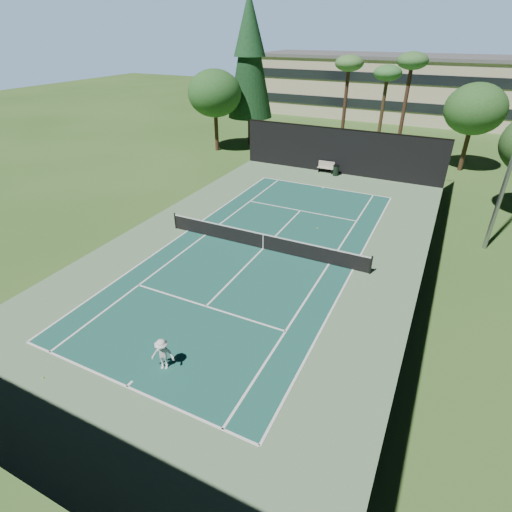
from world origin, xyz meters
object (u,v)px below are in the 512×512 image
Objects in this scene: player at (163,354)px; tennis_ball_c at (317,228)px; tennis_net at (263,241)px; park_bench at (326,167)px; tennis_ball_b at (218,224)px; tennis_ball_d at (201,213)px; trash_bin at (336,170)px; tennis_ball_a at (43,378)px.

tennis_ball_c is at bearing 63.46° from player.
park_bench is (-1.05, 15.75, -0.01)m from tennis_net.
tennis_ball_b is 2.36m from tennis_ball_d.
trash_bin is at bearing 100.34° from tennis_ball_c.
player is 21.47× the size of tennis_ball_a.
tennis_net is 206.40× the size of tennis_ball_d.
tennis_ball_b is at bearing 90.54° from player.
tennis_ball_a is 28.79m from park_bench.
park_bench reaches higher than tennis_ball_c.
tennis_ball_d is at bearing 151.20° from tennis_ball_b.
tennis_ball_b is (-1.03, 14.69, 0.00)m from tennis_ball_a.
park_bench is at bearing 156.92° from trash_bin.
tennis_net is 9.13× the size of player.
park_bench reaches higher than trash_bin.
tennis_net is 13.65× the size of trash_bin.
tennis_ball_b reaches higher than tennis_ball_d.
tennis_ball_b reaches higher than tennis_ball_a.
trash_bin is (-2.04, 11.18, 0.44)m from tennis_ball_c.
player is 4.61m from tennis_ball_a.
tennis_net is 15.30m from trash_bin.
player is 20.19× the size of tennis_ball_b.
tennis_ball_a is 17.85m from tennis_ball_c.
tennis_net reaches higher than tennis_ball_d.
player is 22.61× the size of tennis_ball_d.
player is 14.67m from tennis_ball_c.
tennis_ball_b is 0.95× the size of tennis_ball_c.
tennis_ball_a is at bearing -168.24° from player.
tennis_ball_a is 0.94× the size of tennis_ball_b.
tennis_ball_c reaches higher than tennis_ball_b.
tennis_ball_c is (1.38, 14.59, -0.67)m from player.
park_bench is (2.11, 28.71, 0.51)m from tennis_ball_a.
tennis_ball_b is 14.21m from trash_bin.
tennis_ball_c is (2.05, 4.11, -0.52)m from tennis_net.
tennis_ball_a is (-3.83, -2.48, -0.67)m from player.
tennis_ball_a is at bearing -94.20° from park_bench.
tennis_ball_d is 13.90m from park_bench.
tennis_ball_d is at bearing 155.39° from tennis_net.
park_bench is at bearing 104.90° from tennis_ball_c.
tennis_ball_c is 12.05m from park_bench.
tennis_net is 6.90m from tennis_ball_d.
tennis_ball_c is 8.40m from tennis_ball_d.
tennis_ball_c is 0.08× the size of trash_bin.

